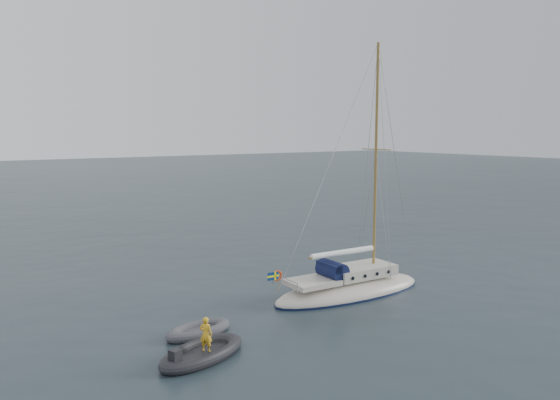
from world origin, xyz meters
TOP-DOWN VIEW (x-y plane):
  - ground at (0.00, 0.00)m, footprint 300.00×300.00m
  - sailboat at (2.32, -1.66)m, footprint 9.70×2.90m
  - dinghy at (-6.88, -2.34)m, footprint 3.13×1.41m
  - rib at (-7.83, -4.61)m, footprint 4.10×1.86m

SIDE VIEW (x-z plane):
  - ground at x=0.00m, z-range 0.00..0.00m
  - dinghy at x=-6.88m, z-range -0.03..0.42m
  - rib at x=-7.83m, z-range -0.55..1.05m
  - sailboat at x=2.32m, z-range -5.86..7.95m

